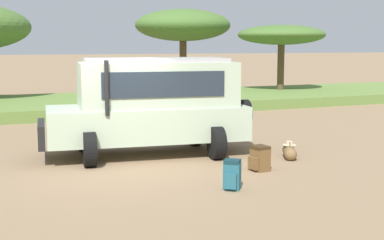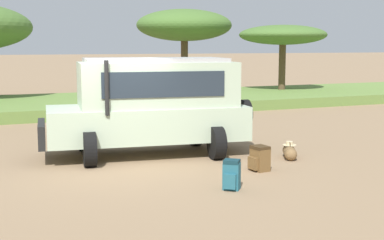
{
  "view_description": "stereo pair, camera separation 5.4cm",
  "coord_description": "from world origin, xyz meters",
  "views": [
    {
      "loc": [
        -3.29,
        -11.65,
        2.74
      ],
      "look_at": [
        1.71,
        -0.21,
        1.0
      ],
      "focal_mm": 50.0,
      "sensor_mm": 36.0,
      "label": 1
    },
    {
      "loc": [
        -3.24,
        -11.67,
        2.74
      ],
      "look_at": [
        1.71,
        -0.21,
        1.0
      ],
      "focal_mm": 50.0,
      "sensor_mm": 36.0,
      "label": 2
    }
  ],
  "objects": [
    {
      "name": "duffel_bag_low_black_case",
      "position": [
        4.06,
        -0.82,
        0.16
      ],
      "size": [
        0.56,
        0.79,
        0.4
      ],
      "color": "brown",
      "rests_on": "ground_plane"
    },
    {
      "name": "acacia_tree_far_right",
      "position": [
        12.35,
        12.41,
        3.27
      ],
      "size": [
        4.63,
        4.44,
        3.82
      ],
      "color": "brown",
      "rests_on": "ground_plane"
    },
    {
      "name": "grass_bank",
      "position": [
        0.0,
        11.35,
        0.22
      ],
      "size": [
        120.0,
        7.0,
        0.44
      ],
      "color": "olive",
      "rests_on": "ground_plane"
    },
    {
      "name": "backpack_beside_front_wheel",
      "position": [
        2.71,
        -1.66,
        0.27
      ],
      "size": [
        0.44,
        0.42,
        0.56
      ],
      "color": "brown",
      "rests_on": "ground_plane"
    },
    {
      "name": "safari_vehicle",
      "position": [
        1.11,
        0.95,
        1.29
      ],
      "size": [
        5.46,
        3.17,
        2.44
      ],
      "color": "#B2C6A8",
      "rests_on": "ground_plane"
    },
    {
      "name": "backpack_cluster_center",
      "position": [
        1.41,
        -2.81,
        0.28
      ],
      "size": [
        0.41,
        0.42,
        0.58
      ],
      "color": "#235B6B",
      "rests_on": "ground_plane"
    },
    {
      "name": "acacia_tree_right_mid",
      "position": [
        8.69,
        17.05,
        3.88
      ],
      "size": [
        5.54,
        5.06,
        4.82
      ],
      "color": "brown",
      "rests_on": "ground_plane"
    },
    {
      "name": "ground_plane",
      "position": [
        0.0,
        0.0,
        0.0
      ],
      "size": [
        320.0,
        320.0,
        0.0
      ],
      "primitive_type": "plane",
      "color": "#8C7051"
    }
  ]
}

